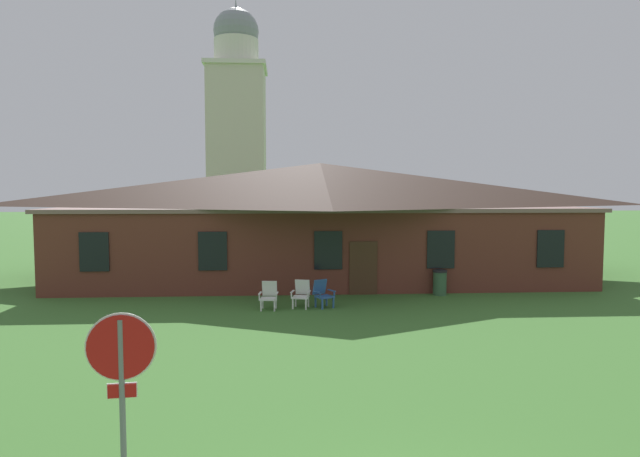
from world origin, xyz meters
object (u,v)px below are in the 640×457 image
lawn_chair_by_porch (269,295)px  stop_sign (122,378)px  trash_bin (440,282)px  lawn_chair_near_door (301,293)px  lawn_chair_left_end (323,293)px

lawn_chair_by_porch → stop_sign: bearing=-96.1°
lawn_chair_by_porch → trash_bin: 6.91m
trash_bin → lawn_chair_near_door: bearing=-160.7°
stop_sign → lawn_chair_left_end: (3.16, 12.34, -1.40)m
lawn_chair_by_porch → trash_bin: trash_bin is taller
lawn_chair_near_door → trash_bin: trash_bin is taller
lawn_chair_near_door → lawn_chair_left_end: size_ratio=1.00×
lawn_chair_left_end → stop_sign: bearing=-104.4°
lawn_chair_left_end → trash_bin: trash_bin is taller
stop_sign → lawn_chair_near_door: stop_sign is taller
lawn_chair_near_door → trash_bin: 5.78m
lawn_chair_left_end → trash_bin: size_ratio=0.98×
lawn_chair_near_door → lawn_chair_left_end: 0.74m
stop_sign → lawn_chair_left_end: size_ratio=2.79×
lawn_chair_by_porch → lawn_chair_left_end: (1.86, 0.22, 0.00)m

